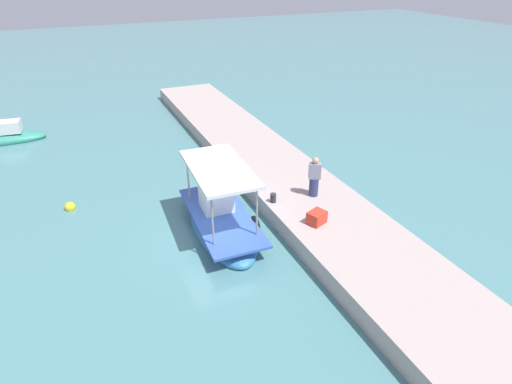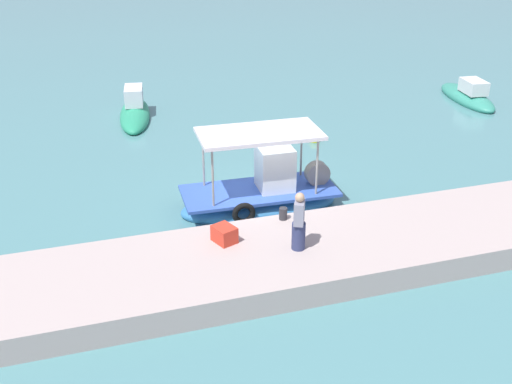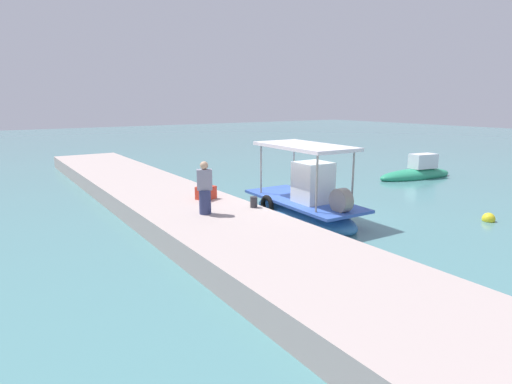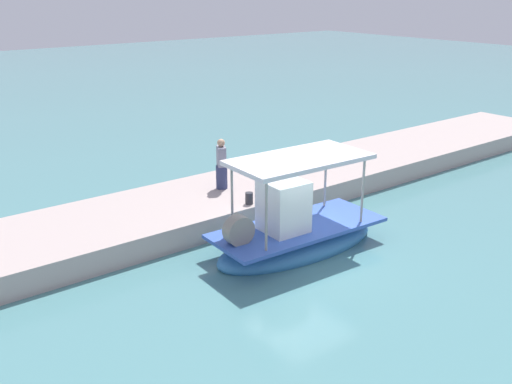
{
  "view_description": "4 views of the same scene",
  "coord_description": "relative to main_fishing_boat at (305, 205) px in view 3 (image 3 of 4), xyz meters",
  "views": [
    {
      "loc": [
        -12.72,
        4.06,
        9.11
      ],
      "look_at": [
        0.23,
        -1.8,
        1.18
      ],
      "focal_mm": 29.58,
      "sensor_mm": 36.0,
      "label": 1
    },
    {
      "loc": [
        -5.75,
        -18.09,
        9.54
      ],
      "look_at": [
        -0.55,
        -1.53,
        1.26
      ],
      "focal_mm": 44.91,
      "sensor_mm": 36.0,
      "label": 2
    },
    {
      "loc": [
        11.18,
        -9.85,
        4.18
      ],
      "look_at": [
        -0.61,
        -1.93,
        1.06
      ],
      "focal_mm": 29.08,
      "sensor_mm": 36.0,
      "label": 3
    },
    {
      "loc": [
        10.15,
        10.96,
        7.02
      ],
      "look_at": [
        -0.29,
        -2.46,
        1.02
      ],
      "focal_mm": 41.25,
      "sensor_mm": 36.0,
      "label": 4
    }
  ],
  "objects": [
    {
      "name": "ground_plane",
      "position": [
        -0.06,
        0.25,
        -0.5
      ],
      "size": [
        120.0,
        120.0,
        0.0
      ],
      "primitive_type": "plane",
      "color": "teal"
    },
    {
      "name": "dock_quay",
      "position": [
        -0.06,
        -3.75,
        -0.15
      ],
      "size": [
        36.0,
        3.78,
        0.71
      ],
      "primitive_type": "cube",
      "color": "#B3A19C",
      "rests_on": "ground_plane"
    },
    {
      "name": "main_fishing_boat",
      "position": [
        0.0,
        0.0,
        0.0
      ],
      "size": [
        5.29,
        2.28,
        3.03
      ],
      "color": "teal",
      "rests_on": "ground_plane"
    },
    {
      "name": "fisherman_near_bollard",
      "position": [
        -0.23,
        -3.89,
        0.96
      ],
      "size": [
        0.49,
        0.54,
        1.67
      ],
      "color": "navy",
      "rests_on": "dock_quay"
    },
    {
      "name": "mooring_bollard",
      "position": [
        -0.06,
        -2.18,
        0.39
      ],
      "size": [
        0.24,
        0.24,
        0.36
      ],
      "primitive_type": "cylinder",
      "color": "#2D2D33",
      "rests_on": "dock_quay"
    },
    {
      "name": "cargo_crate",
      "position": [
        -2.04,
        -2.94,
        0.44
      ],
      "size": [
        0.7,
        0.77,
        0.46
      ],
      "primitive_type": "cube",
      "rotation": [
        0.0,
        0.0,
        1.94
      ],
      "color": "red",
      "rests_on": "dock_quay"
    },
    {
      "name": "marker_buoy",
      "position": [
        3.97,
        5.18,
        -0.41
      ],
      "size": [
        0.44,
        0.44,
        0.44
      ],
      "color": "yellow",
      "rests_on": "ground_plane"
    },
    {
      "name": "moored_boat_near",
      "position": [
        -2.74,
        10.48,
        -0.24
      ],
      "size": [
        2.1,
        5.03,
        1.57
      ],
      "color": "#28946A",
      "rests_on": "ground_plane"
    }
  ]
}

